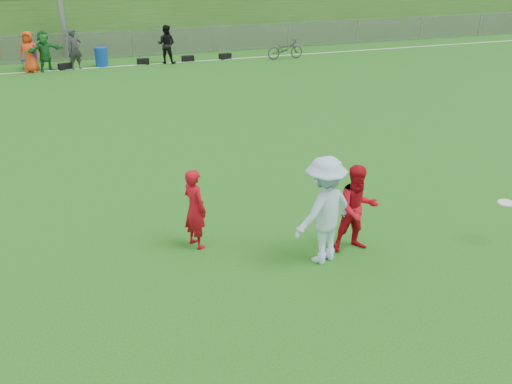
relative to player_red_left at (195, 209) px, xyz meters
name	(u,v)px	position (x,y,z in m)	size (l,w,h in m)	color
ground	(293,258)	(1.51, -1.01, -0.75)	(120.00, 120.00, 0.00)	#1E5B13
sideline_far	(140,65)	(1.51, 16.99, -0.74)	(60.00, 0.10, 0.01)	white
fence	(133,43)	(1.51, 18.99, -0.10)	(58.00, 0.06, 1.30)	gray
berm	(107,3)	(1.51, 29.99, 0.75)	(120.00, 18.00, 3.00)	#194F16
spectator_row	(64,50)	(-1.66, 16.99, 0.10)	(8.45, 1.12, 1.69)	#BD0E0D
gear_bags	(157,60)	(2.31, 17.09, -0.62)	(7.83, 0.42, 0.26)	black
player_red_left	(195,209)	(0.00, 0.00, 0.00)	(0.55, 0.36, 1.50)	#A50B16
player_red_center	(357,209)	(2.69, -1.07, 0.06)	(0.79, 0.61, 1.62)	red
player_blue	(324,210)	(1.97, -1.22, 0.21)	(1.24, 0.71, 1.92)	#ACD1EE
frisbee	(506,203)	(5.36, -1.72, 0.05)	(0.30, 0.30, 0.03)	white
recycling_bin	(101,57)	(-0.12, 17.21, -0.33)	(0.55, 0.55, 0.83)	#0D3A96
camp_chair	(30,62)	(-3.13, 17.81, -0.49)	(0.65, 0.66, 0.88)	#0E269B
bicycle	(285,49)	(8.22, 16.19, -0.29)	(0.60, 1.73, 0.91)	#333336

